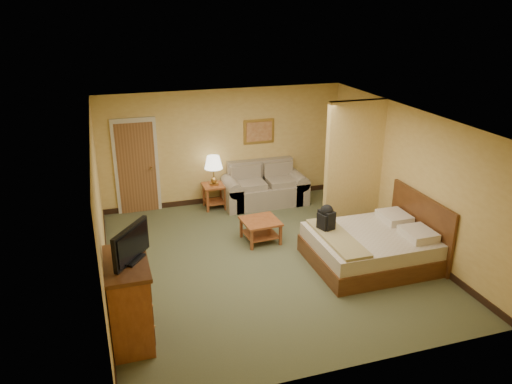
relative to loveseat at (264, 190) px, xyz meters
name	(u,v)px	position (x,y,z in m)	size (l,w,h in m)	color
floor	(266,260)	(-0.82, -2.58, -0.31)	(6.00, 6.00, 0.00)	#505537
ceiling	(267,118)	(-0.82, -2.58, 2.29)	(6.00, 6.00, 0.00)	white
back_wall	(224,147)	(-0.82, 0.42, 0.99)	(5.50, 0.02, 2.60)	#DBB45D
left_wall	(99,212)	(-3.57, -2.58, 0.99)	(0.02, 6.00, 2.60)	#DBB45D
right_wall	(406,177)	(1.93, -2.58, 0.99)	(0.02, 6.00, 2.60)	#DBB45D
partition	(354,165)	(1.33, -1.65, 0.99)	(1.20, 0.15, 2.60)	#DBB45D
door	(137,167)	(-2.77, 0.39, 0.72)	(0.94, 0.16, 2.10)	beige
baseboard	(225,198)	(-0.82, 0.41, -0.25)	(5.50, 0.02, 0.12)	black
loveseat	(264,190)	(0.00, 0.00, 0.00)	(1.89, 0.88, 0.96)	gray
side_table	(214,193)	(-1.15, 0.07, 0.05)	(0.50, 0.50, 0.55)	brown
table_lamp	(213,163)	(-1.15, 0.07, 0.74)	(0.40, 0.40, 0.66)	#B18641
coffee_table	(261,226)	(-0.68, -1.82, 0.00)	(0.73, 0.73, 0.44)	brown
wall_picture	(259,131)	(0.00, 0.40, 1.29)	(0.72, 0.04, 0.56)	#B78E3F
dresser	(129,300)	(-3.29, -4.13, 0.29)	(0.59, 1.12, 1.20)	brown
tv	(131,245)	(-3.19, -4.13, 1.11)	(0.50, 0.67, 0.48)	black
bed	(375,246)	(1.00, -3.23, 0.01)	(2.13, 1.81, 1.17)	#4E2812
backpack	(327,217)	(0.19, -2.87, 0.52)	(0.27, 0.33, 0.49)	black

